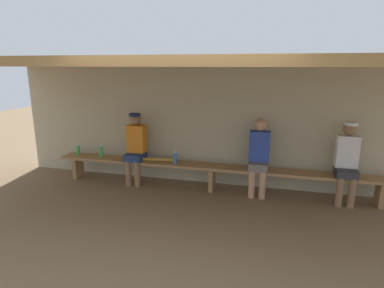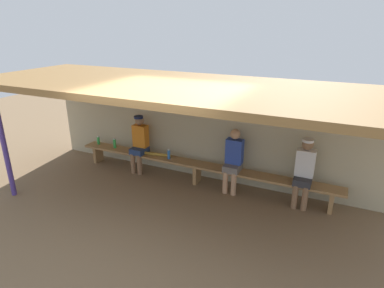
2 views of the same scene
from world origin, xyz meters
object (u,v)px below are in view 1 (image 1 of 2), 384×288
Objects in this scene: player_middle at (136,145)px; baseball_bat at (155,159)px; bench at (212,169)px; water_bottle_clear at (175,158)px; player_in_red at (259,154)px; player_in_white at (347,159)px; water_bottle_orange at (101,151)px; water_bottle_blue at (78,150)px.

baseball_bat is (0.38, -0.00, -0.25)m from player_middle.
player_middle is (-1.47, 0.00, 0.36)m from bench.
player_in_red is at bearing 1.36° from water_bottle_clear.
player_in_white reaches higher than baseball_bat.
player_in_red reaches higher than baseball_bat.
bench is 0.88m from player_in_red.
bench is 7.08× the size of baseball_bat.
water_bottle_orange is (-3.01, -0.00, -0.15)m from player_in_red.
player_in_red is at bearing -7.03° from baseball_bat.
player_in_white is 4.95m from water_bottle_blue.
player_in_red is 1.50m from water_bottle_clear.
water_bottle_blue reaches higher than baseball_bat.
water_bottle_blue is (-2.06, 0.08, -0.01)m from water_bottle_clear.
water_bottle_clear is (-2.88, -0.04, -0.18)m from player_in_white.
water_bottle_blue is 0.25× the size of baseball_bat.
water_bottle_clear is 1.07× the size of water_bottle_blue.
player_in_red is at bearing 0.02° from water_bottle_orange.
water_bottle_clear is 0.27× the size of baseball_bat.
bench is 2.21m from water_bottle_orange.
water_bottle_orange is 0.29× the size of baseball_bat.
bench is at bearing -179.91° from player_in_white.
player_in_red is 1.92m from baseball_bat.
player_middle is at bearing 179.86° from bench.
water_bottle_orange is at bearing -4.61° from water_bottle_blue.
player_in_red is (2.28, -0.00, -0.02)m from player_middle.
player_middle is 0.75m from water_bottle_orange.
water_bottle_orange is (-0.73, -0.00, -0.17)m from player_middle.
player_in_white is 2.89m from water_bottle_clear.
water_bottle_clear is at bearing -11.56° from baseball_bat.
water_bottle_orange reaches higher than water_bottle_blue.
player_in_white reaches higher than water_bottle_blue.
water_bottle_clear reaches higher than baseball_bat.
baseball_bat is (1.11, -0.00, -0.08)m from water_bottle_orange.
player_in_white is 1.01× the size of player_in_red.
player_middle reaches higher than water_bottle_orange.
water_bottle_clear reaches higher than bench.
water_bottle_clear is 0.94× the size of water_bottle_orange.
baseball_bat reaches higher than bench.
water_bottle_blue reaches higher than bench.
water_bottle_blue is 0.87× the size of water_bottle_orange.
player_in_white is 5.87× the size of water_bottle_clear.
player_middle is 3.67m from player_in_white.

